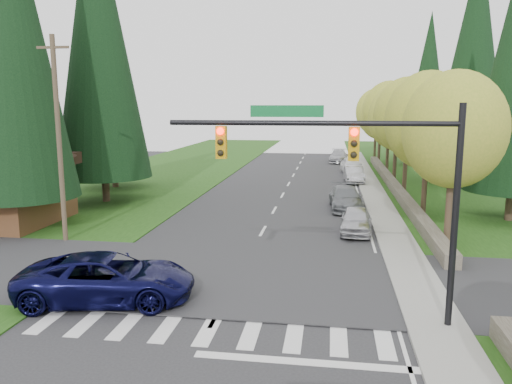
% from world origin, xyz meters
% --- Properties ---
extents(grass_east, '(14.00, 110.00, 0.06)m').
position_xyz_m(grass_east, '(13.00, 20.00, 0.03)').
color(grass_east, '#1B4311').
rests_on(grass_east, ground).
extents(grass_west, '(14.00, 110.00, 0.06)m').
position_xyz_m(grass_west, '(-13.00, 20.00, 0.03)').
color(grass_west, '#1B4311').
rests_on(grass_west, ground).
extents(cross_street, '(120.00, 8.00, 0.10)m').
position_xyz_m(cross_street, '(0.00, 8.00, 0.00)').
color(cross_street, '#28282B').
rests_on(cross_street, ground).
extents(sidewalk_east, '(1.80, 80.00, 0.13)m').
position_xyz_m(sidewalk_east, '(6.90, 22.00, 0.07)').
color(sidewalk_east, gray).
rests_on(sidewalk_east, ground).
extents(curb_east, '(0.20, 80.00, 0.13)m').
position_xyz_m(curb_east, '(6.05, 22.00, 0.07)').
color(curb_east, gray).
rests_on(curb_east, ground).
extents(stone_wall_north, '(0.70, 40.00, 0.70)m').
position_xyz_m(stone_wall_north, '(8.60, 30.00, 0.35)').
color(stone_wall_north, '#4C4438').
rests_on(stone_wall_north, ground).
extents(traffic_signal, '(8.70, 0.37, 6.80)m').
position_xyz_m(traffic_signal, '(4.37, 4.50, 4.98)').
color(traffic_signal, black).
rests_on(traffic_signal, ground).
extents(utility_pole, '(1.60, 0.24, 10.00)m').
position_xyz_m(utility_pole, '(-9.50, 12.00, 5.14)').
color(utility_pole, '#473828').
rests_on(utility_pole, ground).
extents(decid_tree_0, '(4.80, 4.80, 8.37)m').
position_xyz_m(decid_tree_0, '(9.20, 14.00, 5.60)').
color(decid_tree_0, '#38281C').
rests_on(decid_tree_0, ground).
extents(decid_tree_1, '(5.20, 5.20, 8.80)m').
position_xyz_m(decid_tree_1, '(9.30, 21.00, 5.80)').
color(decid_tree_1, '#38281C').
rests_on(decid_tree_1, ground).
extents(decid_tree_2, '(5.00, 5.00, 8.82)m').
position_xyz_m(decid_tree_2, '(9.10, 28.00, 5.93)').
color(decid_tree_2, '#38281C').
rests_on(decid_tree_2, ground).
extents(decid_tree_3, '(5.00, 5.00, 8.55)m').
position_xyz_m(decid_tree_3, '(9.20, 35.00, 5.66)').
color(decid_tree_3, '#38281C').
rests_on(decid_tree_3, ground).
extents(decid_tree_4, '(5.40, 5.40, 9.18)m').
position_xyz_m(decid_tree_4, '(9.30, 42.00, 6.06)').
color(decid_tree_4, '#38281C').
rests_on(decid_tree_4, ground).
extents(decid_tree_5, '(4.80, 4.80, 8.30)m').
position_xyz_m(decid_tree_5, '(9.10, 49.00, 5.53)').
color(decid_tree_5, '#38281C').
rests_on(decid_tree_5, ground).
extents(decid_tree_6, '(5.20, 5.20, 8.86)m').
position_xyz_m(decid_tree_6, '(9.20, 56.00, 5.86)').
color(decid_tree_6, '#38281C').
rests_on(decid_tree_6, ground).
extents(conifer_w_a, '(6.12, 6.12, 19.80)m').
position_xyz_m(conifer_w_a, '(-13.00, 14.00, 10.79)').
color(conifer_w_a, '#38281C').
rests_on(conifer_w_a, ground).
extents(conifer_w_b, '(5.44, 5.44, 17.80)m').
position_xyz_m(conifer_w_b, '(-16.00, 18.00, 9.79)').
color(conifer_w_b, '#38281C').
rests_on(conifer_w_b, ground).
extents(conifer_w_c, '(6.46, 6.46, 20.80)m').
position_xyz_m(conifer_w_c, '(-12.00, 22.00, 11.29)').
color(conifer_w_c, '#38281C').
rests_on(conifer_w_c, ground).
extents(conifer_w_e, '(5.78, 5.78, 18.80)m').
position_xyz_m(conifer_w_e, '(-14.00, 28.00, 10.29)').
color(conifer_w_e, '#38281C').
rests_on(conifer_w_e, ground).
extents(conifer_e_b, '(6.12, 6.12, 19.80)m').
position_xyz_m(conifer_e_b, '(15.00, 34.00, 10.79)').
color(conifer_e_b, '#38281C').
rests_on(conifer_e_b, ground).
extents(conifer_e_c, '(5.10, 5.10, 16.80)m').
position_xyz_m(conifer_e_c, '(14.00, 48.00, 9.29)').
color(conifer_e_c, '#38281C').
rests_on(conifer_e_c, ground).
extents(suv_navy, '(6.35, 3.73, 1.66)m').
position_xyz_m(suv_navy, '(-4.00, 5.00, 0.83)').
color(suv_navy, '#0A0A33').
rests_on(suv_navy, ground).
extents(parked_car_a, '(1.83, 4.07, 1.36)m').
position_xyz_m(parked_car_a, '(4.96, 15.87, 0.68)').
color(parked_car_a, '#BBBCC1').
rests_on(parked_car_a, ground).
extents(parked_car_b, '(2.29, 5.10, 1.45)m').
position_xyz_m(parked_car_b, '(4.58, 22.00, 0.73)').
color(parked_car_b, slate).
rests_on(parked_car_b, ground).
extents(parked_car_c, '(1.79, 4.51, 1.46)m').
position_xyz_m(parked_car_c, '(5.60, 33.60, 0.73)').
color(parked_car_c, '#B3B2B7').
rests_on(parked_car_c, ground).
extents(parked_car_d, '(2.33, 4.90, 1.62)m').
position_xyz_m(parked_car_d, '(5.60, 39.43, 0.81)').
color(parked_car_d, white).
rests_on(parked_car_d, ground).
extents(parked_car_e, '(2.33, 5.15, 1.46)m').
position_xyz_m(parked_car_e, '(4.44, 49.43, 0.73)').
color(parked_car_e, '#A7A7AB').
rests_on(parked_car_e, ground).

